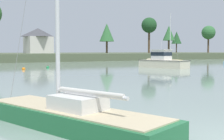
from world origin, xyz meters
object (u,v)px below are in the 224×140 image
(cruiser_cream, at_px, (159,64))
(mooring_buoy_green, at_px, (48,68))
(mooring_buoy_orange, at_px, (24,69))
(sailboat_yellow, at_px, (168,61))
(sailboat_green, at_px, (71,121))

(cruiser_cream, height_order, mooring_buoy_green, cruiser_cream)
(mooring_buoy_green, height_order, mooring_buoy_orange, mooring_buoy_orange)
(sailboat_yellow, height_order, mooring_buoy_green, sailboat_yellow)
(sailboat_green, distance_m, mooring_buoy_orange, 32.14)
(sailboat_yellow, bearing_deg, sailboat_green, -133.71)
(sailboat_green, distance_m, sailboat_yellow, 58.00)
(cruiser_cream, relative_size, sailboat_yellow, 0.82)
(cruiser_cream, height_order, sailboat_yellow, sailboat_yellow)
(cruiser_cream, xyz_separation_m, sailboat_green, (-25.18, -26.70, -0.37))
(cruiser_cream, distance_m, mooring_buoy_orange, 19.57)
(sailboat_green, xyz_separation_m, mooring_buoy_green, (10.25, 33.77, -0.14))
(cruiser_cream, xyz_separation_m, sailboat_yellow, (14.90, 15.22, -0.35))
(cruiser_cream, distance_m, mooring_buoy_green, 16.52)
(sailboat_green, relative_size, sailboat_yellow, 0.95)
(sailboat_yellow, bearing_deg, cruiser_cream, -134.39)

